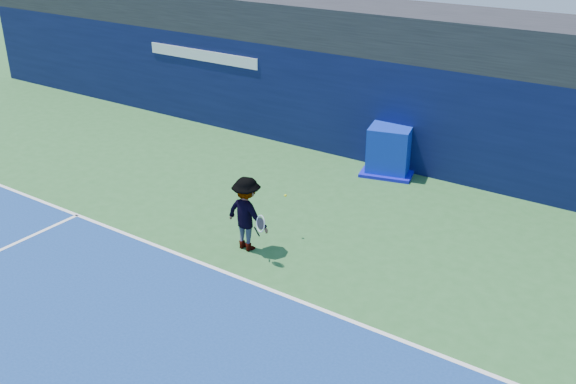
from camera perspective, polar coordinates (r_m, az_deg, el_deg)
ground at (r=11.33m, az=-14.05°, el=-14.14°), size 80.00×80.00×0.00m
baseline at (r=13.06m, az=-4.30°, el=-7.63°), size 24.00×0.10×0.01m
stadium_band at (r=18.73m, az=12.17°, el=13.72°), size 36.00×3.00×1.20m
back_wall_assembly at (r=18.34m, az=10.34°, el=6.87°), size 36.00×1.03×3.00m
equipment_cart at (r=17.99m, az=9.04°, el=3.60°), size 1.69×1.69×1.34m
tennis_player at (r=13.73m, az=-3.67°, el=-1.95°), size 1.31×0.74×1.67m
tennis_ball at (r=14.14m, az=-0.23°, el=-0.31°), size 0.06×0.06×0.06m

